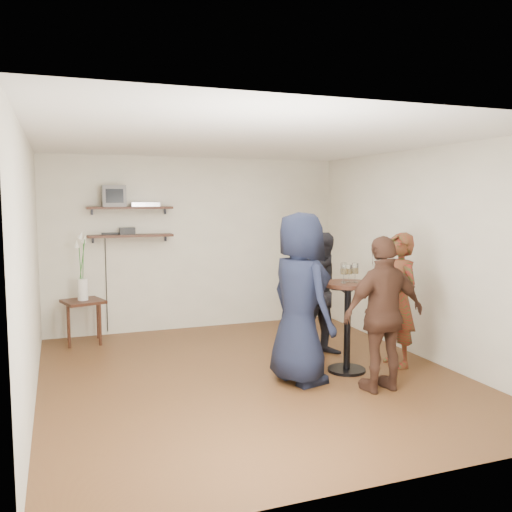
{
  "coord_description": "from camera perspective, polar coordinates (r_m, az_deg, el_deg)",
  "views": [
    {
      "loc": [
        -1.99,
        -5.54,
        1.97
      ],
      "look_at": [
        0.2,
        0.4,
        1.31
      ],
      "focal_mm": 38.0,
      "sensor_mm": 36.0,
      "label": 1
    }
  ],
  "objects": [
    {
      "name": "wine_glass_fl",
      "position": [
        6.14,
        9.24,
        -1.46
      ],
      "size": [
        0.07,
        0.07,
        0.22
      ],
      "color": "silver",
      "rests_on": "drinks_table"
    },
    {
      "name": "crt_monitor",
      "position": [
        7.95,
        -14.77,
        6.13
      ],
      "size": [
        0.32,
        0.3,
        0.3
      ],
      "primitive_type": "cube",
      "color": "#59595B",
      "rests_on": "shelf_upper"
    },
    {
      "name": "person_brown",
      "position": [
        5.72,
        13.31,
        -5.97
      ],
      "size": [
        0.96,
        0.44,
        1.6
      ],
      "primitive_type": "imported",
      "rotation": [
        0.0,
        0.0,
        3.19
      ],
      "color": "#42271C",
      "rests_on": "room"
    },
    {
      "name": "drinks_table",
      "position": [
        6.29,
        9.61,
        -6.09
      ],
      "size": [
        0.57,
        0.57,
        1.03
      ],
      "color": "black",
      "rests_on": "room"
    },
    {
      "name": "person_dark",
      "position": [
        6.88,
        7.27,
        -4.03
      ],
      "size": [
        0.81,
        0.66,
        1.56
      ],
      "primitive_type": "imported",
      "rotation": [
        0.0,
        0.0,
        -0.09
      ],
      "color": "black",
      "rests_on": "room"
    },
    {
      "name": "radio",
      "position": [
        7.98,
        -13.4,
        2.57
      ],
      "size": [
        0.22,
        0.1,
        0.1
      ],
      "primitive_type": "cube",
      "color": "black",
      "rests_on": "shelf_lower"
    },
    {
      "name": "wine_glass_br",
      "position": [
        6.22,
        9.77,
        -1.48
      ],
      "size": [
        0.07,
        0.07,
        0.2
      ],
      "color": "silver",
      "rests_on": "drinks_table"
    },
    {
      "name": "vase_lilies",
      "position": [
        7.74,
        -17.82,
        -2.24
      ],
      "size": [
        0.19,
        0.2,
        0.96
      ],
      "rotation": [
        0.0,
        0.0,
        0.29
      ],
      "color": "white",
      "rests_on": "side_table"
    },
    {
      "name": "dvd_deck",
      "position": [
        8.01,
        -11.62,
        5.34
      ],
      "size": [
        0.4,
        0.24,
        0.06
      ],
      "primitive_type": "cube",
      "color": "silver",
      "rests_on": "shelf_upper"
    },
    {
      "name": "wine_glass_bl",
      "position": [
        6.24,
        9.2,
        -1.34
      ],
      "size": [
        0.07,
        0.07,
        0.22
      ],
      "color": "silver",
      "rests_on": "drinks_table"
    },
    {
      "name": "shelf_lower",
      "position": [
        7.99,
        -13.05,
        2.1
      ],
      "size": [
        1.2,
        0.25,
        0.04
      ],
      "primitive_type": "cube",
      "color": "black",
      "rests_on": "room"
    },
    {
      "name": "person_navy",
      "position": [
        5.82,
        4.66,
        -4.45
      ],
      "size": [
        0.76,
        1.0,
        1.84
      ],
      "primitive_type": "imported",
      "rotation": [
        0.0,
        0.0,
        1.78
      ],
      "color": "black",
      "rests_on": "room"
    },
    {
      "name": "shelf_upper",
      "position": [
        7.98,
        -13.12,
        4.97
      ],
      "size": [
        1.2,
        0.25,
        0.04
      ],
      "primitive_type": "cube",
      "color": "black",
      "rests_on": "room"
    },
    {
      "name": "wine_glass_fr",
      "position": [
        6.21,
        10.4,
        -1.39
      ],
      "size": [
        0.07,
        0.07,
        0.22
      ],
      "color": "silver",
      "rests_on": "drinks_table"
    },
    {
      "name": "person_plaid",
      "position": [
        6.62,
        14.77,
        -4.47
      ],
      "size": [
        0.39,
        0.58,
        1.58
      ],
      "primitive_type": "imported",
      "rotation": [
        0.0,
        0.0,
        4.7
      ],
      "color": "#A2121A",
      "rests_on": "room"
    },
    {
      "name": "side_table",
      "position": [
        7.8,
        -17.72,
        -5.16
      ],
      "size": [
        0.62,
        0.62,
        0.6
      ],
      "rotation": [
        0.0,
        0.0,
        0.29
      ],
      "color": "black",
      "rests_on": "room"
    },
    {
      "name": "power_strip",
      "position": [
        8.01,
        -14.9,
        2.3
      ],
      "size": [
        0.3,
        0.05,
        0.03
      ],
      "primitive_type": "cube",
      "color": "black",
      "rests_on": "shelf_lower"
    },
    {
      "name": "room",
      "position": [
        5.92,
        -0.44,
        -0.51
      ],
      "size": [
        4.58,
        5.08,
        2.68
      ],
      "color": "#4B2A18",
      "rests_on": "ground"
    }
  ]
}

